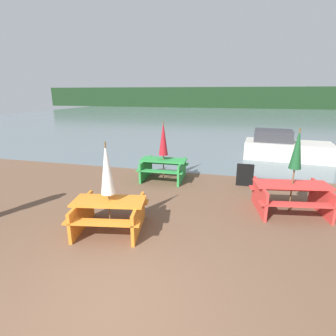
% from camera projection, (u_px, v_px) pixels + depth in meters
% --- Properties ---
extents(ground_plane, '(60.00, 60.00, 0.00)m').
position_uv_depth(ground_plane, '(110.00, 314.00, 3.73)').
color(ground_plane, brown).
extents(water, '(60.00, 50.00, 0.00)m').
position_uv_depth(water, '(224.00, 117.00, 33.47)').
color(water, slate).
rests_on(water, ground_plane).
extents(far_treeline, '(80.00, 1.60, 4.00)m').
position_uv_depth(far_treeline, '(229.00, 98.00, 51.51)').
color(far_treeline, '#193319').
rests_on(far_treeline, water).
extents(picnic_table_orange, '(1.81, 1.64, 0.72)m').
position_uv_depth(picnic_table_orange, '(110.00, 212.00, 5.90)').
color(picnic_table_orange, orange).
rests_on(picnic_table_orange, ground_plane).
extents(picnic_table_red, '(2.05, 1.66, 0.78)m').
position_uv_depth(picnic_table_red, '(291.00, 195.00, 6.79)').
color(picnic_table_red, red).
rests_on(picnic_table_red, ground_plane).
extents(picnic_table_green, '(1.64, 1.42, 0.74)m').
position_uv_depth(picnic_table_green, '(163.00, 167.00, 9.36)').
color(picnic_table_green, green).
rests_on(picnic_table_green, ground_plane).
extents(umbrella_crimson, '(0.32, 0.32, 2.07)m').
position_uv_depth(umbrella_crimson, '(163.00, 139.00, 9.07)').
color(umbrella_crimson, brown).
rests_on(umbrella_crimson, ground_plane).
extents(umbrella_darkgreen, '(0.30, 0.30, 2.21)m').
position_uv_depth(umbrella_darkgreen, '(297.00, 149.00, 6.46)').
color(umbrella_darkgreen, brown).
rests_on(umbrella_darkgreen, ground_plane).
extents(umbrella_white, '(0.31, 0.31, 2.04)m').
position_uv_depth(umbrella_white, '(107.00, 169.00, 5.62)').
color(umbrella_white, brown).
rests_on(umbrella_white, ground_plane).
extents(boat, '(3.95, 2.05, 1.33)m').
position_uv_depth(boat, '(285.00, 148.00, 12.32)').
color(boat, beige).
rests_on(boat, water).
extents(signboard, '(0.55, 0.08, 0.75)m').
position_uv_depth(signboard, '(245.00, 175.00, 8.73)').
color(signboard, black).
rests_on(signboard, ground_plane).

